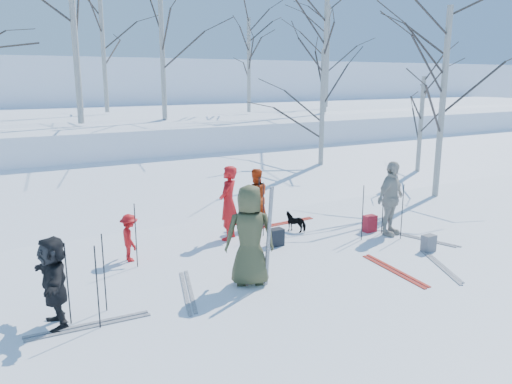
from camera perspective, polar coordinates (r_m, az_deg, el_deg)
ground at (r=10.31m, az=4.19°, el=-8.69°), size 120.00×120.00×0.00m
snow_ramp at (r=16.29m, az=-9.65°, el=-0.18°), size 70.00×9.49×4.12m
snow_plateau at (r=25.66m, az=-17.56°, el=6.09°), size 70.00×18.00×2.20m
far_hill at (r=46.28m, az=-23.41°, el=9.68°), size 90.00×30.00×6.00m
skier_olive_center at (r=9.24m, az=-0.71°, el=-4.98°), size 1.09×0.92×1.90m
skier_red_north at (r=11.85m, az=-3.18°, el=-1.27°), size 0.77×0.75×1.79m
skier_redor_behind at (r=12.94m, az=-0.08°, el=-0.63°), size 0.88×0.77×1.52m
skier_red_seated at (r=10.86m, az=-14.24°, el=-5.08°), size 0.40×0.67×1.02m
skier_cream_east at (r=12.59m, az=15.13°, el=-0.73°), size 1.16×0.74×1.84m
skier_grey_west at (r=8.41m, az=-22.11°, el=-9.46°), size 0.45×1.36×1.46m
dog at (r=12.65m, az=4.58°, el=-3.41°), size 0.55×0.63×0.49m
upright_ski_left at (r=9.15m, az=1.47°, el=-5.18°), size 0.10×0.17×1.90m
upright_ski_right at (r=9.23m, az=1.45°, el=-5.02°), size 0.09×0.23×1.89m
ski_pair_a at (r=12.72m, az=18.18°, el=-5.04°), size 1.30×2.02×0.02m
ski_pair_b at (r=10.53m, az=15.51°, el=-8.63°), size 0.58×1.94×0.02m
ski_pair_c at (r=9.31m, az=-7.79°, el=-11.17°), size 1.26×2.01×0.02m
ski_pair_d at (r=8.49m, az=-18.54°, el=-14.28°), size 0.38×1.92×0.02m
ski_pair_e at (r=13.34m, az=3.17°, el=-3.56°), size 0.42×1.92×0.02m
ski_pair_f at (r=11.08m, az=20.36°, el=-7.89°), size 1.70×2.06×0.02m
ski_pole_a at (r=12.70m, az=14.31°, el=-1.72°), size 0.02×0.02×1.34m
ski_pole_b at (r=8.39m, az=-20.73°, el=-9.81°), size 0.02×0.02×1.34m
ski_pole_c at (r=10.43m, az=-13.57°, el=-4.87°), size 0.02×0.02×1.34m
ski_pole_d at (r=12.77m, az=0.36°, el=-1.23°), size 0.02×0.02×1.34m
ski_pole_e at (r=8.12m, az=-17.68°, el=-10.35°), size 0.02×0.02×1.34m
ski_pole_f at (r=12.07m, az=12.09°, el=-2.36°), size 0.02×0.02×1.34m
ski_pole_g at (r=12.40m, az=16.36°, el=-2.20°), size 0.02×0.02×1.34m
ski_pole_h at (r=12.13m, az=0.85°, el=-2.00°), size 0.02×0.02×1.34m
ski_pole_i at (r=8.65m, az=-16.96°, el=-8.83°), size 0.02×0.02×1.34m
backpack_red at (r=12.90m, az=12.87°, el=-3.53°), size 0.32×0.22×0.42m
backpack_grey at (r=11.82m, az=19.12°, el=-5.56°), size 0.30×0.20×0.38m
backpack_dark at (r=11.57m, az=2.28°, el=-5.18°), size 0.34×0.24×0.40m
birch_plateau_a at (r=20.33m, az=-10.68°, el=15.98°), size 4.45×4.45×5.50m
birch_plateau_d at (r=28.57m, az=8.18°, el=15.04°), size 4.39×4.39×5.41m
birch_plateau_e at (r=24.19m, az=8.08°, el=19.24°), size 6.62×6.62×8.60m
birch_plateau_f at (r=24.87m, az=-17.09°, el=15.67°), size 4.82×4.82×6.03m
birch_plateau_g at (r=19.08m, az=-20.18°, el=18.32°), size 5.69×5.69×7.27m
birch_plateau_i at (r=23.96m, az=-0.83°, el=14.23°), size 3.59×3.59×4.27m
birch_edge_b at (r=17.02m, az=20.53°, el=9.35°), size 4.76×4.76×5.94m
birch_edge_c at (r=19.72m, az=18.27°, el=6.85°), size 3.29×3.29×3.85m
birch_edge_e at (r=18.16m, az=7.55°, el=8.38°), size 3.94×3.94×4.78m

